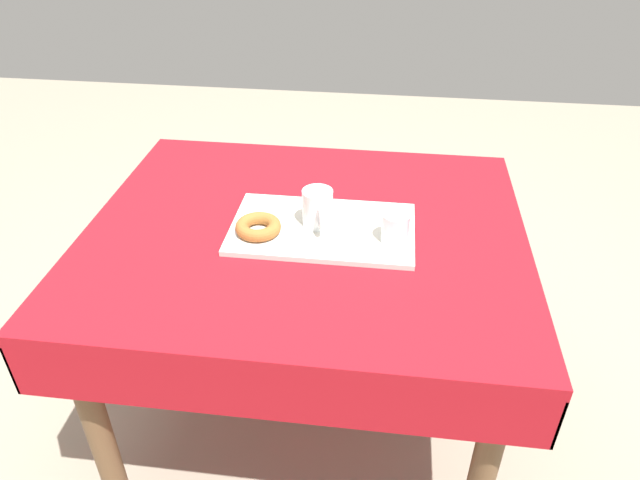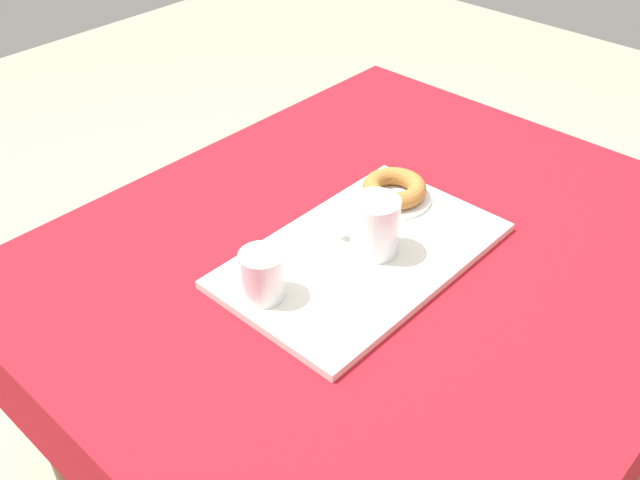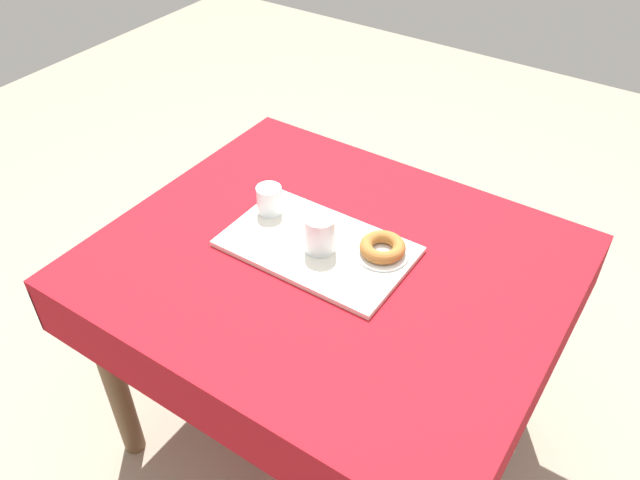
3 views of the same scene
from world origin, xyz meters
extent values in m
plane|color=gray|center=(0.00, 0.00, 0.00)|extent=(6.00, 6.00, 0.00)
cube|color=#A8141E|center=(0.00, 0.00, 0.72)|extent=(1.13, 0.96, 0.03)
cube|color=#A8141E|center=(0.00, -0.48, 0.64)|extent=(1.13, 0.01, 0.14)
cube|color=#A8141E|center=(0.00, 0.48, 0.64)|extent=(1.13, 0.01, 0.14)
cube|color=#A8141E|center=(-0.56, 0.00, 0.64)|extent=(0.01, 0.96, 0.14)
cube|color=#A8141E|center=(0.56, 0.00, 0.64)|extent=(0.01, 0.96, 0.14)
cylinder|color=brown|center=(-0.47, -0.39, 0.35)|extent=(0.06, 0.06, 0.71)
cylinder|color=brown|center=(0.47, -0.39, 0.35)|extent=(0.06, 0.06, 0.71)
cylinder|color=brown|center=(-0.47, 0.39, 0.35)|extent=(0.06, 0.06, 0.71)
cylinder|color=brown|center=(0.47, 0.39, 0.35)|extent=(0.06, 0.06, 0.71)
cube|color=silver|center=(-0.05, 0.01, 0.75)|extent=(0.47, 0.29, 0.01)
cylinder|color=white|center=(-0.03, 0.00, 0.80)|extent=(0.08, 0.08, 0.10)
cylinder|color=#B27523|center=(-0.03, 0.00, 0.79)|extent=(0.07, 0.07, 0.07)
torus|color=white|center=(-0.05, 0.05, 0.80)|extent=(0.03, 0.06, 0.06)
cylinder|color=white|center=(-0.23, 0.05, 0.79)|extent=(0.07, 0.07, 0.08)
cylinder|color=silver|center=(-0.23, 0.05, 0.78)|extent=(0.06, 0.06, 0.05)
cylinder|color=white|center=(0.11, 0.07, 0.76)|extent=(0.13, 0.13, 0.01)
torus|color=#A3662D|center=(0.11, 0.07, 0.78)|extent=(0.11, 0.11, 0.03)
camera|label=1|loc=(-0.20, 1.26, 1.57)|focal=32.93mm
camera|label=2|loc=(-0.76, -0.55, 1.47)|focal=39.93mm
camera|label=3|loc=(0.64, -1.01, 1.79)|focal=35.98mm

